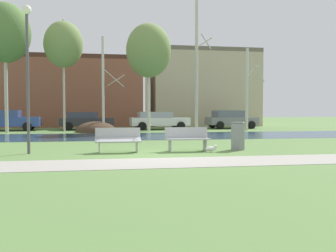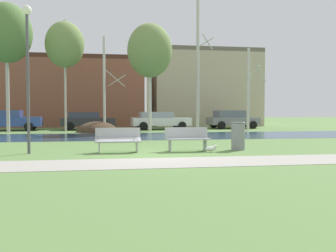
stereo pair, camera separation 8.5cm
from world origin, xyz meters
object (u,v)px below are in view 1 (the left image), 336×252
(seagull, at_px, (211,148))
(parked_wagon_fourth_grey, at_px, (231,119))
(parked_hatch_third_white, at_px, (158,120))
(parked_sedan_second_dark, at_px, (86,120))
(streetlamp, at_px, (27,54))
(trash_bin, at_px, (238,135))
(bench_left, at_px, (118,139))
(bench_right, at_px, (187,138))
(parked_van_nearest_blue, at_px, (5,120))

(seagull, height_order, parked_wagon_fourth_grey, parked_wagon_fourth_grey)
(seagull, height_order, parked_hatch_third_white, parked_hatch_third_white)
(parked_sedan_second_dark, distance_m, parked_hatch_third_white, 5.68)
(streetlamp, distance_m, parked_sedan_second_dark, 16.22)
(parked_hatch_third_white, bearing_deg, parked_sedan_second_dark, 175.04)
(seagull, bearing_deg, streetlamp, 174.85)
(trash_bin, relative_size, parked_sedan_second_dark, 0.25)
(bench_left, xyz_separation_m, bench_right, (2.51, 0.00, 0.00))
(parked_van_nearest_blue, height_order, parked_hatch_third_white, parked_van_nearest_blue)
(seagull, xyz_separation_m, parked_van_nearest_blue, (-11.15, 16.14, 0.68))
(streetlamp, distance_m, parked_hatch_third_white, 17.06)
(streetlamp, bearing_deg, parked_hatch_third_white, 66.66)
(trash_bin, bearing_deg, parked_van_nearest_blue, 128.48)
(seagull, height_order, parked_sedan_second_dark, parked_sedan_second_dark)
(seagull, distance_m, parked_sedan_second_dark, 17.37)
(bench_right, distance_m, streetlamp, 6.27)
(streetlamp, bearing_deg, parked_wagon_fourth_grey, 51.44)
(seagull, xyz_separation_m, parked_wagon_fourth_grey, (6.62, 16.80, 0.66))
(bench_right, distance_m, parked_wagon_fourth_grey, 17.94)
(bench_right, xyz_separation_m, parked_hatch_third_white, (1.13, 15.59, 0.28))
(seagull, distance_m, streetlamp, 7.14)
(seagull, distance_m, parked_hatch_third_white, 16.06)
(parked_hatch_third_white, bearing_deg, parked_wagon_fourth_grey, 6.89)
(bench_right, xyz_separation_m, parked_van_nearest_blue, (-10.37, 15.69, 0.34))
(trash_bin, bearing_deg, parked_hatch_third_white, 93.17)
(parked_sedan_second_dark, relative_size, parked_hatch_third_white, 0.89)
(trash_bin, relative_size, parked_van_nearest_blue, 0.21)
(bench_right, height_order, trash_bin, trash_bin)
(bench_left, relative_size, parked_sedan_second_dark, 0.38)
(parked_hatch_third_white, bearing_deg, bench_right, -94.15)
(bench_left, bearing_deg, bench_right, 0.00)
(bench_right, bearing_deg, parked_hatch_third_white, 85.85)
(parked_van_nearest_blue, height_order, parked_wagon_fourth_grey, parked_van_nearest_blue)
(parked_hatch_third_white, bearing_deg, seagull, -91.29)
(streetlamp, xyz_separation_m, parked_wagon_fourth_grey, (12.94, 16.23, -2.61))
(streetlamp, relative_size, parked_van_nearest_blue, 1.03)
(trash_bin, distance_m, parked_hatch_third_white, 15.48)
(streetlamp, bearing_deg, bench_right, -1.22)
(bench_right, xyz_separation_m, trash_bin, (1.99, 0.14, 0.07))
(trash_bin, distance_m, seagull, 1.41)
(parked_wagon_fourth_grey, bearing_deg, bench_right, -114.33)
(parked_van_nearest_blue, distance_m, parked_wagon_fourth_grey, 17.78)
(trash_bin, xyz_separation_m, parked_sedan_second_dark, (-6.52, 15.95, 0.20))
(bench_right, relative_size, seagull, 3.49)
(streetlamp, xyz_separation_m, parked_hatch_third_white, (6.68, 15.47, -2.65))
(bench_right, bearing_deg, parked_van_nearest_blue, 123.47)
(bench_right, xyz_separation_m, streetlamp, (-5.55, 0.12, 2.93))
(seagull, bearing_deg, parked_sedan_second_dark, 107.77)
(trash_bin, bearing_deg, bench_right, -176.08)
(parked_van_nearest_blue, bearing_deg, parked_hatch_third_white, -0.50)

